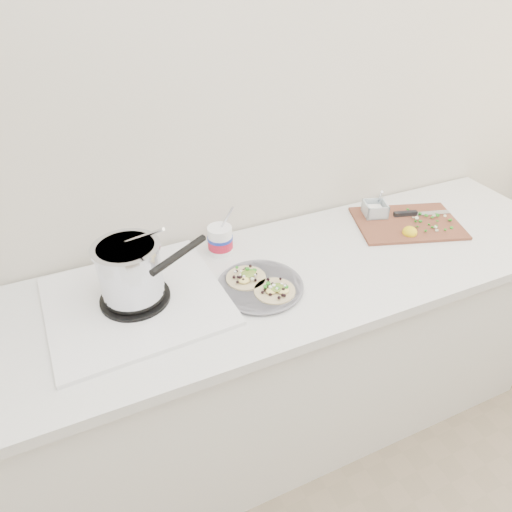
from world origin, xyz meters
name	(u,v)px	position (x,y,z in m)	size (l,w,h in m)	color
counter	(270,360)	(0.00, 1.43, 0.45)	(2.44, 0.66, 0.90)	silver
stove	(132,282)	(-0.47, 1.47, 0.99)	(0.57, 0.53, 0.26)	silver
taco_plate	(260,284)	(-0.07, 1.37, 0.92)	(0.29, 0.29, 0.04)	slate
tub	(221,238)	(-0.12, 1.62, 0.97)	(0.09, 0.09, 0.21)	white
cutboard	(406,220)	(0.65, 1.51, 0.92)	(0.48, 0.40, 0.07)	brown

